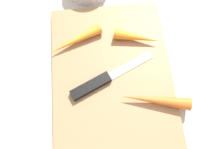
{
  "coord_description": "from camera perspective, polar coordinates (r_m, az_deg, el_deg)",
  "views": [
    {
      "loc": [
        0.18,
        -0.02,
        0.5
      ],
      "look_at": [
        0.0,
        0.0,
        0.01
      ],
      "focal_mm": 38.14,
      "sensor_mm": 36.0,
      "label": 1
    }
  ],
  "objects": [
    {
      "name": "carrot_longest",
      "position": [
        0.49,
        10.41,
        -6.1
      ],
      "size": [
        0.06,
        0.14,
        0.03
      ],
      "primitive_type": "cone",
      "rotation": [
        0.0,
        1.57,
        4.49
      ],
      "color": "orange",
      "rests_on": "cutting_board"
    },
    {
      "name": "knife",
      "position": [
        0.51,
        -3.77,
        -2.1
      ],
      "size": [
        0.1,
        0.19,
        0.01
      ],
      "rotation": [
        0.0,
        0.0,
        1.99
      ],
      "color": "#B7B7BC",
      "rests_on": "cutting_board"
    },
    {
      "name": "carrot_medium",
      "position": [
        0.55,
        -8.83,
        8.08
      ],
      "size": [
        0.07,
        0.13,
        0.02
      ],
      "primitive_type": "cone",
      "rotation": [
        0.0,
        1.57,
        5.12
      ],
      "color": "orange",
      "rests_on": "cutting_board"
    },
    {
      "name": "carrot_shortest",
      "position": [
        0.55,
        5.91,
        8.83
      ],
      "size": [
        0.05,
        0.11,
        0.02
      ],
      "primitive_type": "cone",
      "rotation": [
        0.0,
        1.57,
        1.28
      ],
      "color": "orange",
      "rests_on": "cutting_board"
    },
    {
      "name": "ground_plane",
      "position": [
        0.53,
        0.0,
        -0.47
      ],
      "size": [
        1.4,
        1.4,
        0.0
      ],
      "primitive_type": "plane",
      "color": "#ADA8A0"
    },
    {
      "name": "cutting_board",
      "position": [
        0.52,
        0.0,
        -0.24
      ],
      "size": [
        0.36,
        0.26,
        0.01
      ],
      "primitive_type": "cube",
      "color": "#99704C",
      "rests_on": "ground_plane"
    }
  ]
}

